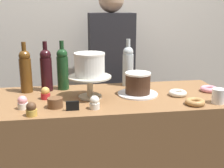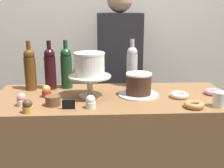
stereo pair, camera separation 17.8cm
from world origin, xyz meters
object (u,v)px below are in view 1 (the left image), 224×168
at_px(cupcake_strawberry, 23,103).
at_px(donut_maple, 195,102).
at_px(white_layer_cake, 90,65).
at_px(price_sign_chalkboard, 73,106).
at_px(cupcake_caramel, 45,93).
at_px(barista_figure, 111,81).
at_px(wine_bottle_dark_red, 46,69).
at_px(wine_bottle_amber, 26,70).
at_px(chocolate_round_cake, 138,83).
at_px(wine_bottle_green, 63,68).
at_px(cookie_stack, 55,103).
at_px(cake_stand_pedestal, 90,83).
at_px(wine_bottle_clear, 128,65).
at_px(donut_pink, 209,89).
at_px(cupcake_vanilla, 95,103).
at_px(cupcake_chocolate, 31,109).
at_px(donut_sugar, 178,93).
at_px(coffee_cup_ceramic, 219,96).

relative_size(cupcake_strawberry, donut_maple, 0.66).
bearing_deg(white_layer_cake, price_sign_chalkboard, -117.95).
xyz_separation_m(cupcake_caramel, barista_figure, (0.50, 0.63, -0.11)).
relative_size(wine_bottle_dark_red, donut_maple, 2.91).
xyz_separation_m(wine_bottle_amber, cupcake_caramel, (0.13, -0.17, -0.11)).
relative_size(chocolate_round_cake, wine_bottle_green, 0.49).
bearing_deg(wine_bottle_green, cookie_stack, -96.56).
xyz_separation_m(cake_stand_pedestal, barista_figure, (0.23, 0.64, -0.16)).
bearing_deg(wine_bottle_green, price_sign_chalkboard, -83.28).
bearing_deg(wine_bottle_amber, barista_figure, 36.17).
bearing_deg(wine_bottle_amber, wine_bottle_clear, 5.17).
bearing_deg(price_sign_chalkboard, donut_pink, 14.31).
bearing_deg(cupcake_vanilla, cupcake_strawberry, 171.33).
height_order(donut_pink, price_sign_chalkboard, price_sign_chalkboard).
bearing_deg(cupcake_vanilla, wine_bottle_clear, 58.37).
bearing_deg(white_layer_cake, cupcake_chocolate, -141.13).
distance_m(chocolate_round_cake, wine_bottle_dark_red, 0.60).
xyz_separation_m(wine_bottle_amber, wine_bottle_green, (0.23, 0.03, 0.00)).
bearing_deg(donut_pink, barista_figure, 131.32).
relative_size(wine_bottle_green, cupcake_strawberry, 4.38).
bearing_deg(cupcake_chocolate, cupcake_strawberry, 117.14).
distance_m(wine_bottle_green, barista_figure, 0.61).
relative_size(wine_bottle_amber, wine_bottle_dark_red, 1.00).
relative_size(cake_stand_pedestal, cookie_stack, 3.08).
distance_m(cupcake_strawberry, cupcake_vanilla, 0.39).
height_order(cake_stand_pedestal, cupcake_vanilla, cake_stand_pedestal).
xyz_separation_m(cupcake_caramel, donut_maple, (0.84, -0.24, -0.02)).
bearing_deg(cupcake_caramel, price_sign_chalkboard, -55.65).
bearing_deg(cupcake_strawberry, cupcake_vanilla, -8.67).
relative_size(cupcake_vanilla, donut_sugar, 0.66).
distance_m(cupcake_strawberry, donut_sugar, 0.93).
bearing_deg(cupcake_chocolate, wine_bottle_amber, 99.80).
bearing_deg(cookie_stack, cupcake_strawberry, 178.90).
relative_size(cupcake_caramel, donut_pink, 0.66).
bearing_deg(donut_pink, wine_bottle_green, 167.76).
xyz_separation_m(cookie_stack, barista_figure, (0.43, 0.79, -0.10)).
bearing_deg(cupcake_vanilla, donut_pink, 15.87).
bearing_deg(price_sign_chalkboard, cookie_stack, 145.81).
bearing_deg(coffee_cup_ceramic, donut_sugar, 134.63).
relative_size(price_sign_chalkboard, coffee_cup_ceramic, 0.82).
height_order(cupcake_caramel, donut_sugar, cupcake_caramel).
bearing_deg(cupcake_caramel, donut_sugar, -4.00).
bearing_deg(wine_bottle_green, cupcake_strawberry, -120.55).
xyz_separation_m(white_layer_cake, cookie_stack, (-0.21, -0.15, -0.18)).
bearing_deg(coffee_cup_ceramic, wine_bottle_amber, 160.10).
distance_m(wine_bottle_amber, coffee_cup_ceramic, 1.19).
bearing_deg(donut_pink, cupcake_caramel, 179.95).
distance_m(chocolate_round_cake, donut_sugar, 0.26).
distance_m(wine_bottle_clear, cupcake_vanilla, 0.54).
bearing_deg(coffee_cup_ceramic, wine_bottle_dark_red, 156.95).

